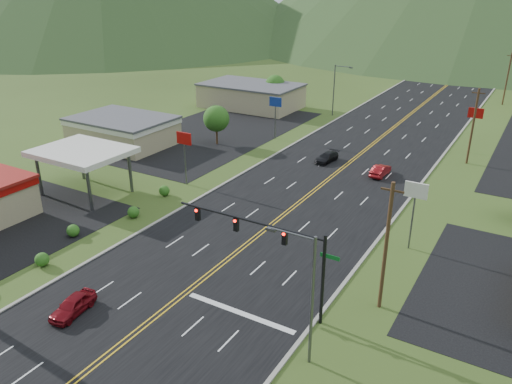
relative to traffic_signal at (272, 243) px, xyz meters
The scene contains 18 objects.
traffic_signal is the anchor object (origin of this frame).
streetlight_east 6.17m from the traffic_signal, 40.39° to the right, with size 3.28×0.25×9.00m.
streetlight_west 58.88m from the traffic_signal, 107.97° to the left, with size 3.28×0.25×9.00m.
gas_canopy 29.59m from the traffic_signal, 164.30° to the left, with size 10.00×8.00×5.30m.
building_west_mid 45.46m from the traffic_signal, 148.05° to the left, with size 14.40×10.40×4.10m.
building_west_far 64.15m from the traffic_signal, 122.56° to the left, with size 18.40×11.40×4.50m.
pole_sign_west_a 26.00m from the traffic_signal, 142.00° to the left, with size 2.00×0.18×6.40m.
pole_sign_west_b 43.17m from the traffic_signal, 118.32° to the left, with size 2.00×0.18×6.40m.
pole_sign_east_a 15.45m from the traffic_signal, 65.05° to the left, with size 2.00×0.18×6.40m.
pole_sign_east_b 46.47m from the traffic_signal, 81.94° to the left, with size 2.00×0.18×6.40m.
tree_west_a 40.80m from the traffic_signal, 130.50° to the left, with size 3.84×3.84×5.82m.
tree_west_b 66.01m from the traffic_signal, 118.49° to the left, with size 3.84×3.84×5.82m.
utility_pole_a 8.08m from the traffic_signal, 29.72° to the left, with size 1.60×0.28×10.00m.
utility_pole_b 41.60m from the traffic_signal, 80.29° to the left, with size 1.60×0.28×10.00m.
utility_pole_c 81.31m from the traffic_signal, 85.05° to the left, with size 1.60×0.28×10.00m.
car_red_near 15.18m from the traffic_signal, 145.38° to the right, with size 1.56×3.89×1.32m, color maroon.
car_dark_mid 33.57m from the traffic_signal, 106.17° to the left, with size 1.70×4.19×1.22m, color black.
car_red_far 30.96m from the traffic_signal, 92.74° to the left, with size 1.44×4.12×1.36m, color maroon.
Camera 1 is at (21.40, -13.28, 22.36)m, focal length 35.00 mm.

